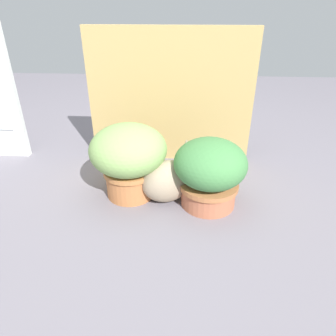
{
  "coord_description": "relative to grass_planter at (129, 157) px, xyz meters",
  "views": [
    {
      "loc": [
        0.21,
        -1.26,
        0.9
      ],
      "look_at": [
        0.12,
        0.04,
        0.18
      ],
      "focal_mm": 32.6,
      "sensor_mm": 36.0,
      "label": 1
    }
  ],
  "objects": [
    {
      "name": "leafy_planter",
      "position": [
        0.4,
        -0.06,
        -0.03
      ],
      "size": [
        0.35,
        0.35,
        0.34
      ],
      "color": "#B16345",
      "rests_on": "ground"
    },
    {
      "name": "ground_plane",
      "position": [
        0.07,
        -0.07,
        -0.22
      ],
      "size": [
        6.0,
        6.0,
        0.0
      ],
      "primitive_type": "plane",
      "color": "slate"
    },
    {
      "name": "grass_planter",
      "position": [
        0.0,
        0.0,
        0.0
      ],
      "size": [
        0.38,
        0.38,
        0.38
      ],
      "color": "#B76E3E",
      "rests_on": "ground"
    },
    {
      "name": "cat",
      "position": [
        0.21,
        -0.04,
        -0.1
      ],
      "size": [
        0.39,
        0.26,
        0.32
      ],
      "color": "gray",
      "rests_on": "ground"
    },
    {
      "name": "mushroom_ornament_red",
      "position": [
        0.01,
        -0.06,
        -0.13
      ],
      "size": [
        0.08,
        0.08,
        0.13
      ],
      "color": "silver",
      "rests_on": "ground"
    },
    {
      "name": "cardboard_backdrop",
      "position": [
        0.18,
        0.44,
        0.17
      ],
      "size": [
        0.97,
        0.03,
        0.78
      ],
      "primitive_type": "cube",
      "color": "tan",
      "rests_on": "ground"
    }
  ]
}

